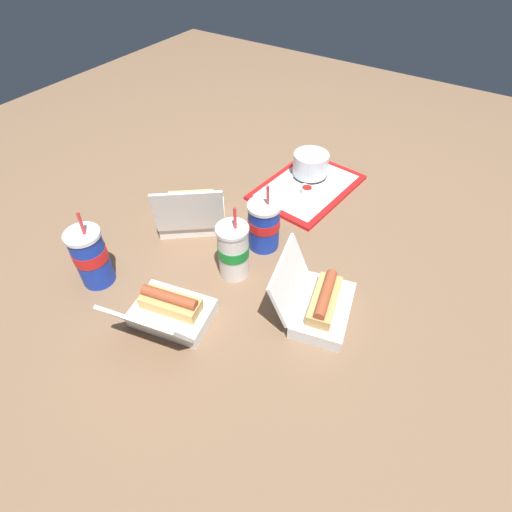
{
  "coord_description": "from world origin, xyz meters",
  "views": [
    {
      "loc": [
        -0.65,
        -0.38,
        0.81
      ],
      "look_at": [
        -0.02,
        0.04,
        0.05
      ],
      "focal_mm": 28.0,
      "sensor_mm": 36.0,
      "label": 1
    }
  ],
  "objects_px": {
    "clamshell_hotdog_corner": "(169,311)",
    "soda_cup_corner": "(233,251)",
    "soda_cup_left": "(91,257)",
    "soda_cup_center": "(264,225)",
    "cake_container": "(310,165)",
    "plastic_fork": "(290,183)",
    "food_tray": "(307,187)",
    "clamshell_sandwich_front": "(192,213)",
    "ketchup_cup": "(307,190)",
    "clamshell_hotdog_right": "(319,303)"
  },
  "relations": [
    {
      "from": "clamshell_sandwich_front",
      "to": "soda_cup_corner",
      "type": "relative_size",
      "value": 1.18
    },
    {
      "from": "soda_cup_left",
      "to": "soda_cup_center",
      "type": "relative_size",
      "value": 1.1
    },
    {
      "from": "clamshell_sandwich_front",
      "to": "soda_cup_center",
      "type": "relative_size",
      "value": 1.25
    },
    {
      "from": "ketchup_cup",
      "to": "soda_cup_corner",
      "type": "relative_size",
      "value": 0.18
    },
    {
      "from": "soda_cup_left",
      "to": "soda_cup_center",
      "type": "height_order",
      "value": "soda_cup_left"
    },
    {
      "from": "plastic_fork",
      "to": "clamshell_hotdog_right",
      "type": "relative_size",
      "value": 0.48
    },
    {
      "from": "soda_cup_center",
      "to": "soda_cup_corner",
      "type": "bearing_deg",
      "value": 176.76
    },
    {
      "from": "clamshell_hotdog_right",
      "to": "clamshell_sandwich_front",
      "type": "height_order",
      "value": "clamshell_sandwich_front"
    },
    {
      "from": "clamshell_hotdog_corner",
      "to": "plastic_fork",
      "type": "bearing_deg",
      "value": 3.48
    },
    {
      "from": "cake_container",
      "to": "soda_cup_center",
      "type": "distance_m",
      "value": 0.39
    },
    {
      "from": "soda_cup_corner",
      "to": "soda_cup_center",
      "type": "relative_size",
      "value": 1.06
    },
    {
      "from": "cake_container",
      "to": "soda_cup_left",
      "type": "relative_size",
      "value": 0.55
    },
    {
      "from": "clamshell_hotdog_corner",
      "to": "soda_cup_center",
      "type": "height_order",
      "value": "soda_cup_center"
    },
    {
      "from": "cake_container",
      "to": "clamshell_sandwich_front",
      "type": "height_order",
      "value": "clamshell_sandwich_front"
    },
    {
      "from": "food_tray",
      "to": "soda_cup_corner",
      "type": "height_order",
      "value": "soda_cup_corner"
    },
    {
      "from": "ketchup_cup",
      "to": "clamshell_sandwich_front",
      "type": "xyz_separation_m",
      "value": [
        -0.32,
        0.23,
        0.02
      ]
    },
    {
      "from": "plastic_fork",
      "to": "clamshell_sandwich_front",
      "type": "xyz_separation_m",
      "value": [
        -0.34,
        0.15,
        0.03
      ]
    },
    {
      "from": "clamshell_sandwich_front",
      "to": "food_tray",
      "type": "bearing_deg",
      "value": -29.81
    },
    {
      "from": "food_tray",
      "to": "cake_container",
      "type": "bearing_deg",
      "value": 21.96
    },
    {
      "from": "ketchup_cup",
      "to": "soda_cup_left",
      "type": "bearing_deg",
      "value": 155.41
    },
    {
      "from": "soda_cup_left",
      "to": "food_tray",
      "type": "bearing_deg",
      "value": -21.85
    },
    {
      "from": "food_tray",
      "to": "clamshell_sandwich_front",
      "type": "xyz_separation_m",
      "value": [
        -0.36,
        0.21,
        0.04
      ]
    },
    {
      "from": "cake_container",
      "to": "clamshell_sandwich_front",
      "type": "distance_m",
      "value": 0.46
    },
    {
      "from": "clamshell_hotdog_right",
      "to": "soda_cup_left",
      "type": "xyz_separation_m",
      "value": [
        -0.22,
        0.55,
        0.05
      ]
    },
    {
      "from": "clamshell_sandwich_front",
      "to": "soda_cup_left",
      "type": "bearing_deg",
      "value": 168.39
    },
    {
      "from": "food_tray",
      "to": "clamshell_hotdog_corner",
      "type": "height_order",
      "value": "clamshell_hotdog_corner"
    },
    {
      "from": "clamshell_sandwich_front",
      "to": "clamshell_hotdog_corner",
      "type": "bearing_deg",
      "value": -148.94
    },
    {
      "from": "clamshell_sandwich_front",
      "to": "soda_cup_corner",
      "type": "bearing_deg",
      "value": -113.08
    },
    {
      "from": "plastic_fork",
      "to": "soda_cup_left",
      "type": "distance_m",
      "value": 0.7
    },
    {
      "from": "cake_container",
      "to": "clamshell_sandwich_front",
      "type": "xyz_separation_m",
      "value": [
        -0.42,
        0.18,
        -0.01
      ]
    },
    {
      "from": "cake_container",
      "to": "ketchup_cup",
      "type": "distance_m",
      "value": 0.12
    },
    {
      "from": "food_tray",
      "to": "cake_container",
      "type": "xyz_separation_m",
      "value": [
        0.06,
        0.03,
        0.05
      ]
    },
    {
      "from": "soda_cup_corner",
      "to": "soda_cup_left",
      "type": "bearing_deg",
      "value": 127.5
    },
    {
      "from": "soda_cup_corner",
      "to": "clamshell_hotdog_right",
      "type": "bearing_deg",
      "value": -90.28
    },
    {
      "from": "clamshell_sandwich_front",
      "to": "clamshell_hotdog_corner",
      "type": "xyz_separation_m",
      "value": [
        -0.32,
        -0.19,
        -0.0
      ]
    },
    {
      "from": "plastic_fork",
      "to": "clamshell_hotdog_corner",
      "type": "relative_size",
      "value": 0.48
    },
    {
      "from": "ketchup_cup",
      "to": "soda_cup_center",
      "type": "height_order",
      "value": "soda_cup_center"
    },
    {
      "from": "soda_cup_center",
      "to": "cake_container",
      "type": "bearing_deg",
      "value": 7.5
    },
    {
      "from": "cake_container",
      "to": "plastic_fork",
      "type": "height_order",
      "value": "cake_container"
    },
    {
      "from": "soda_cup_left",
      "to": "soda_cup_center",
      "type": "bearing_deg",
      "value": -39.61
    },
    {
      "from": "clamshell_hotdog_right",
      "to": "soda_cup_corner",
      "type": "xyz_separation_m",
      "value": [
        0.0,
        0.26,
        0.04
      ]
    },
    {
      "from": "clamshell_hotdog_corner",
      "to": "soda_cup_corner",
      "type": "distance_m",
      "value": 0.23
    },
    {
      "from": "cake_container",
      "to": "plastic_fork",
      "type": "relative_size",
      "value": 1.13
    },
    {
      "from": "food_tray",
      "to": "clamshell_sandwich_front",
      "type": "relative_size",
      "value": 1.51
    },
    {
      "from": "food_tray",
      "to": "soda_cup_left",
      "type": "distance_m",
      "value": 0.74
    },
    {
      "from": "food_tray",
      "to": "clamshell_sandwich_front",
      "type": "bearing_deg",
      "value": 150.19
    },
    {
      "from": "ketchup_cup",
      "to": "clamshell_hotdog_corner",
      "type": "height_order",
      "value": "clamshell_hotdog_corner"
    },
    {
      "from": "soda_cup_left",
      "to": "soda_cup_center",
      "type": "distance_m",
      "value": 0.47
    },
    {
      "from": "soda_cup_corner",
      "to": "cake_container",
      "type": "bearing_deg",
      "value": 4.68
    },
    {
      "from": "cake_container",
      "to": "clamshell_hotdog_corner",
      "type": "bearing_deg",
      "value": -179.33
    }
  ]
}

